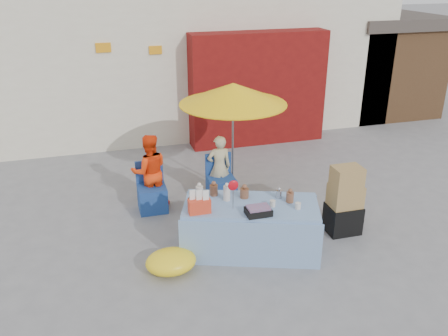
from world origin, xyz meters
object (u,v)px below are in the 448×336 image
object	(u,v)px
chair_right	(221,188)
vendor_orange	(150,172)
box_stack	(344,202)
vendor_beige	(219,167)
chair_left	(152,196)
umbrella	(233,94)
market_table	(250,226)

from	to	relation	value
chair_right	vendor_orange	bearing A→B (deg)	173.96
box_stack	vendor_beige	bearing A→B (deg)	132.35
vendor_beige	chair_right	bearing A→B (deg)	90.10
vendor_orange	box_stack	world-z (taller)	vendor_orange
chair_left	umbrella	size ratio (longest dim) A/B	0.41
market_table	vendor_beige	distance (m)	1.82
market_table	chair_left	size ratio (longest dim) A/B	2.59
vendor_orange	box_stack	distance (m)	3.31
box_stack	chair_left	bearing A→B (deg)	150.60
vendor_orange	umbrella	distance (m)	1.98
chair_left	box_stack	world-z (taller)	box_stack
market_table	vendor_orange	xyz separation A→B (m)	(-1.22, 1.81, 0.28)
vendor_orange	box_stack	size ratio (longest dim) A/B	1.18
umbrella	box_stack	size ratio (longest dim) A/B	1.84
chair_left	box_stack	distance (m)	3.25
market_table	chair_left	distance (m)	2.08
vendor_orange	umbrella	size ratio (longest dim) A/B	0.64
chair_left	vendor_orange	world-z (taller)	vendor_orange
vendor_orange	vendor_beige	bearing A→B (deg)	-179.91
chair_left	umbrella	world-z (taller)	umbrella
chair_left	vendor_orange	distance (m)	0.44
market_table	vendor_orange	world-z (taller)	vendor_orange
vendor_orange	vendor_beige	size ratio (longest dim) A/B	1.12
market_table	vendor_beige	xyz separation A→B (m)	(0.03, 1.81, 0.21)
vendor_beige	box_stack	bearing A→B (deg)	132.44
chair_right	vendor_orange	distance (m)	1.32
vendor_beige	umbrella	world-z (taller)	umbrella
vendor_orange	vendor_beige	world-z (taller)	vendor_orange
chair_right	box_stack	xyz separation A→B (m)	(1.57, -1.59, 0.27)
chair_right	box_stack	bearing A→B (deg)	-45.24
box_stack	vendor_orange	bearing A→B (deg)	148.58
chair_left	umbrella	xyz separation A→B (m)	(1.55, 0.28, 1.64)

